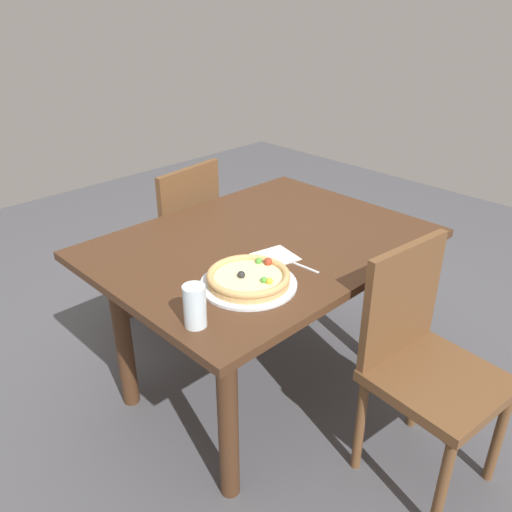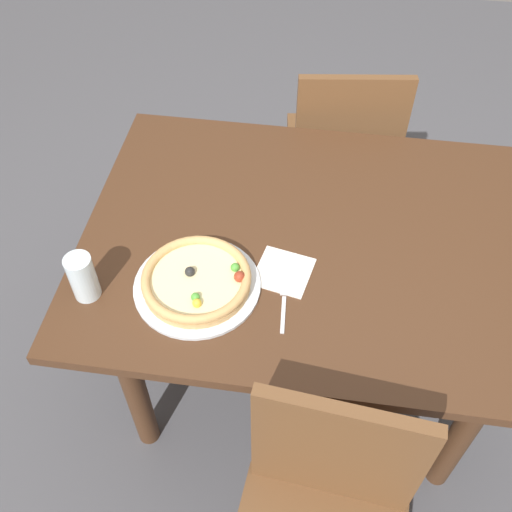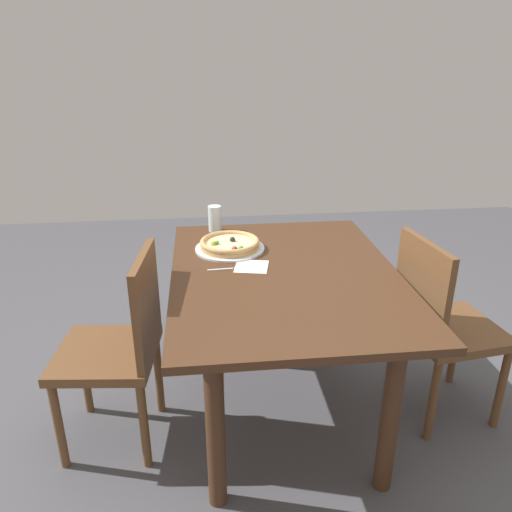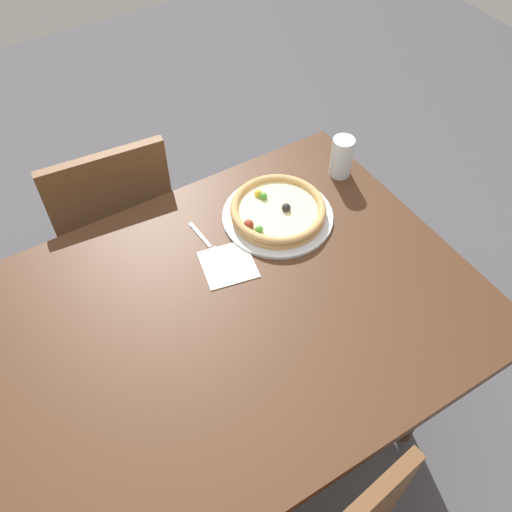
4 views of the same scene
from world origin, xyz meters
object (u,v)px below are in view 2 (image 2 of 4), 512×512
object	(u,v)px
plate	(196,285)
drinking_glass	(81,277)
dining_table	(309,263)
chair_far	(341,150)
fork	(282,301)
pizza	(195,279)
napkin	(282,271)

from	to	relation	value
plate	drinking_glass	bearing A→B (deg)	-167.60
dining_table	drinking_glass	world-z (taller)	drinking_glass
chair_far	drinking_glass	distance (m)	1.19
chair_far	fork	distance (m)	0.96
chair_far	pizza	distance (m)	1.01
napkin	plate	bearing A→B (deg)	-159.36
drinking_glass	chair_far	bearing A→B (deg)	57.21
plate	fork	distance (m)	0.23
pizza	drinking_glass	world-z (taller)	drinking_glass
chair_far	napkin	world-z (taller)	chair_far
plate	drinking_glass	distance (m)	0.28
dining_table	drinking_glass	xyz separation A→B (m)	(-0.55, -0.27, 0.18)
drinking_glass	plate	bearing A→B (deg)	12.40
dining_table	chair_far	bearing A→B (deg)	84.14
chair_far	pizza	size ratio (longest dim) A/B	3.13
chair_far	dining_table	bearing A→B (deg)	-103.40
fork	drinking_glass	xyz separation A→B (m)	(-0.50, -0.05, 0.06)
dining_table	fork	bearing A→B (deg)	-103.71
plate	napkin	xyz separation A→B (m)	(0.21, 0.08, -0.00)
pizza	drinking_glass	size ratio (longest dim) A/B	2.11
fork	dining_table	bearing A→B (deg)	-17.43
drinking_glass	fork	bearing A→B (deg)	5.32
chair_far	drinking_glass	xyz separation A→B (m)	(-0.62, -0.96, 0.32)
dining_table	fork	distance (m)	0.26
fork	napkin	world-z (taller)	fork
fork	napkin	size ratio (longest dim) A/B	1.18
chair_far	plate	world-z (taller)	chair_far
napkin	drinking_glass	bearing A→B (deg)	-163.88
dining_table	pizza	bearing A→B (deg)	-142.43
drinking_glass	pizza	bearing A→B (deg)	12.33
dining_table	plate	xyz separation A→B (m)	(-0.28, -0.21, 0.12)
fork	drinking_glass	distance (m)	0.50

